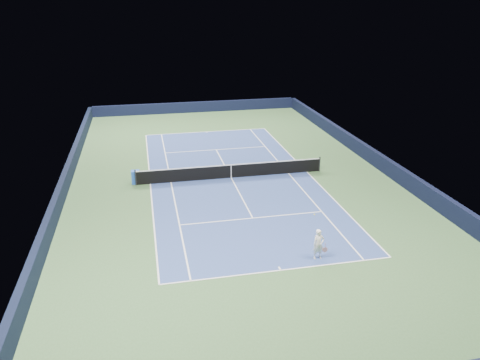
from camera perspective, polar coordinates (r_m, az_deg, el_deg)
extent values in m
plane|color=#365830|center=(32.14, -1.08, 0.27)|extent=(40.00, 40.00, 0.00)
cube|color=black|center=(50.79, -5.40, 8.84)|extent=(22.00, 0.35, 1.10)
cube|color=black|center=(35.48, 16.35, 2.41)|extent=(0.35, 40.00, 1.10)
cube|color=black|center=(31.87, -20.57, -0.29)|extent=(0.35, 40.00, 1.10)
cube|color=navy|center=(32.14, -1.08, 0.28)|extent=(10.97, 23.77, 0.01)
cube|color=white|center=(43.28, -4.10, 5.89)|extent=(10.97, 0.08, 0.00)
cube|color=white|center=(21.79, 4.98, -10.90)|extent=(10.97, 0.08, 0.00)
cube|color=white|center=(33.53, 8.16, 0.99)|extent=(0.08, 23.77, 0.00)
cube|color=white|center=(31.64, -10.88, -0.47)|extent=(0.08, 23.77, 0.00)
cube|color=white|center=(33.10, 5.93, 0.82)|extent=(0.08, 23.77, 0.00)
cube|color=white|center=(31.68, -8.41, -0.28)|extent=(0.08, 23.77, 0.00)
cube|color=white|center=(38.08, -2.92, 3.72)|extent=(8.23, 0.08, 0.00)
cube|color=white|center=(26.41, 1.57, -4.66)|extent=(8.23, 0.08, 0.00)
cube|color=white|center=(32.13, -1.08, 0.29)|extent=(0.08, 12.80, 0.00)
cube|color=white|center=(43.13, -4.07, 5.84)|extent=(0.08, 0.30, 0.00)
cube|color=white|center=(21.91, 4.87, -10.70)|extent=(0.08, 0.30, 0.00)
cylinder|color=black|center=(31.46, -12.61, 0.29)|extent=(0.10, 0.10, 1.07)
cylinder|color=black|center=(33.67, 9.67, 1.94)|extent=(0.10, 0.10, 1.07)
cube|color=black|center=(31.97, -1.09, 1.03)|extent=(12.80, 0.03, 0.91)
cube|color=white|center=(31.81, -1.10, 1.86)|extent=(12.80, 0.04, 0.06)
cube|color=white|center=(31.97, -1.09, 1.03)|extent=(0.05, 0.04, 0.91)
cube|color=blue|center=(31.79, -12.60, 0.35)|extent=(0.55, 0.50, 0.90)
cube|color=silver|center=(31.79, -12.08, 0.40)|extent=(0.08, 0.40, 0.40)
imported|color=white|center=(22.54, 9.56, -7.74)|extent=(0.57, 0.39, 1.51)
cylinder|color=pink|center=(22.64, 10.36, -7.83)|extent=(0.03, 0.03, 0.25)
cylinder|color=black|center=(22.76, 10.31, -8.36)|extent=(0.25, 0.02, 0.25)
cylinder|color=pink|center=(22.76, 10.31, -8.36)|extent=(0.27, 0.02, 0.27)
sphere|color=yellow|center=(22.90, 9.06, -4.19)|extent=(0.07, 0.07, 0.07)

